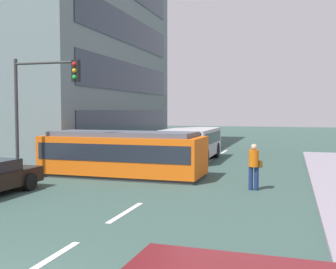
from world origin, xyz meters
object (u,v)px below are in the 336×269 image
Objects in this scene: parked_sedan_furthest at (139,144)px; city_bus at (192,142)px; streetcar_tram at (123,153)px; parked_sedan_far at (98,151)px; pedestrian_crossing at (254,164)px; traffic_light_mast at (41,95)px.

city_bus is at bearing -35.26° from parked_sedan_furthest.
parked_sedan_furthest is at bearing 106.29° from streetcar_tram.
streetcar_tram is at bearing -103.01° from city_bus.
city_bus is 5.31m from parked_sedan_far.
city_bus is at bearing 29.48° from parked_sedan_far.
pedestrian_crossing is 0.38× the size of parked_sedan_far.
streetcar_tram is at bearing 164.86° from pedestrian_crossing.
streetcar_tram is 1.43× the size of traffic_light_mast.
parked_sedan_furthest is at bearing 91.08° from traffic_light_mast.
parked_sedan_far is (-8.83, 5.51, -0.32)m from pedestrian_crossing.
streetcar_tram is 6.74m from city_bus.
parked_sedan_furthest is (0.28, 5.67, -0.00)m from parked_sedan_far.
parked_sedan_far is (-3.09, 3.96, -0.39)m from streetcar_tram.
parked_sedan_furthest is at bearing 87.16° from parked_sedan_far.
streetcar_tram is at bearing -52.00° from parked_sedan_far.
city_bus is 3.31× the size of pedestrian_crossing.
pedestrian_crossing is at bearing -15.14° from streetcar_tram.
pedestrian_crossing is 0.34× the size of traffic_light_mast.
city_bus reaches higher than parked_sedan_far.
parked_sedan_furthest is (-8.55, 11.18, -0.32)m from pedestrian_crossing.
city_bus is (1.52, 6.57, 0.03)m from streetcar_tram.
city_bus is at bearing 117.47° from pedestrian_crossing.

